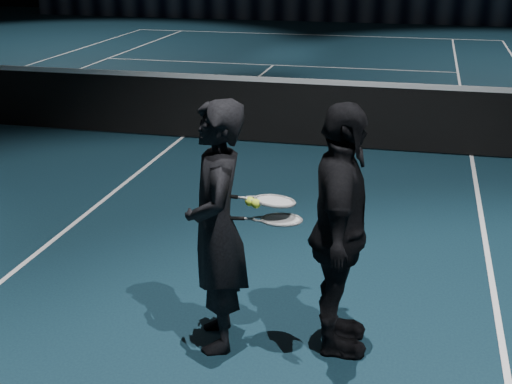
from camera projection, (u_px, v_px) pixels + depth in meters
floor at (183, 137)px, 10.53m from camera, size 36.00×36.00×0.00m
court_lines at (183, 137)px, 10.52m from camera, size 10.98×23.78×0.01m
net_mesh at (182, 107)px, 10.37m from camera, size 12.80×0.02×0.86m
net_tape at (181, 76)px, 10.22m from camera, size 12.80×0.03×0.07m
sponsor_backdrop at (328, 8)px, 24.56m from camera, size 22.00×0.15×0.90m
player_a at (217, 228)px, 4.93m from camera, size 0.62×0.76×1.80m
player_b at (340, 232)px, 4.86m from camera, size 0.55×1.10×1.80m
racket_lower at (282, 220)px, 4.87m from camera, size 0.71×0.32×0.03m
racket_upper at (275, 201)px, 4.87m from camera, size 0.71×0.36×0.10m
tennis_balls at (253, 200)px, 4.84m from camera, size 0.12×0.10×0.12m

